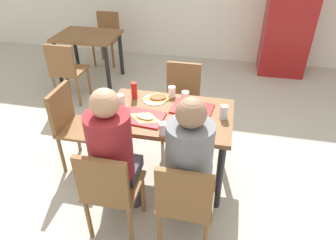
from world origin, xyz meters
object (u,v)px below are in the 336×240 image
Objects in this scene: background_table at (88,42)px; background_chair_near at (66,69)px; chair_near_right at (185,200)px; chair_left_end at (73,122)px; tray_red_far at (192,108)px; main_table at (168,123)px; plastic_cup_d at (185,97)px; chair_near_left at (109,188)px; foil_bundle at (115,103)px; plastic_cup_a at (172,91)px; chair_far_side at (182,96)px; plastic_cup_b at (163,129)px; paper_plate_center at (155,100)px; pizza_slice_c at (158,97)px; condiment_bottle at (134,90)px; paper_plate_near_edge at (183,128)px; pizza_slice_a at (145,117)px; plastic_cup_c at (121,100)px; person_in_red at (113,150)px; pizza_slice_b at (193,108)px; soda_can at (224,112)px; drink_fridge at (290,13)px; person_in_brown_jacket at (190,161)px; tray_red_near at (142,117)px.

background_chair_near reaches higher than background_table.
chair_near_right is at bearing -44.91° from background_chair_near.
chair_left_end is 1.18m from tray_red_far.
plastic_cup_d is (0.11, 0.24, 0.15)m from main_table.
foil_bundle is at bearing 105.18° from chair_near_left.
foil_bundle is at bearing -144.13° from plastic_cup_a.
chair_far_side is 1.21m from chair_left_end.
plastic_cup_b is at bearing -88.47° from chair_far_side.
paper_plate_center is 0.38m from foil_bundle.
chair_near_right and chair_far_side have the same top height.
chair_near_left is 1.01m from pizza_slice_c.
condiment_bottle is (-0.65, 0.95, 0.31)m from chair_near_right.
chair_near_right is 0.89m from tray_red_far.
plastic_cup_a is (0.14, 0.11, 0.05)m from paper_plate_center.
plastic_cup_d is at bearing 23.19° from foil_bundle.
chair_left_end is 1.16m from paper_plate_near_edge.
pizza_slice_a is (0.78, -0.14, 0.25)m from chair_left_end.
plastic_cup_b is at bearing -37.09° from plastic_cup_c.
chair_near_left is at bearing -119.30° from tray_red_far.
person_in_red is 0.68m from plastic_cup_c.
pizza_slice_b is 0.32m from plastic_cup_a.
drink_fridge is (0.82, 2.83, 0.16)m from soda_can.
background_chair_near is at bearing 138.37° from pizza_slice_a.
pizza_slice_a is (-0.17, -0.14, 0.13)m from main_table.
background_chair_near is (-1.73, 0.92, -0.28)m from plastic_cup_d.
pizza_slice_c is (-0.43, 0.83, -0.00)m from person_in_brown_jacket.
pizza_slice_b is at bearing 163.34° from soda_can.
person_in_red is 2.22m from background_chair_near.
chair_near_left reaches higher than foil_bundle.
person_in_red is 12.64× the size of plastic_cup_b.
condiment_bottle is (-0.20, 0.00, 0.08)m from paper_plate_center.
plastic_cup_a is (0.14, 0.45, 0.03)m from pizza_slice_a.
chair_near_right is 1.13m from plastic_cup_a.
pizza_slice_b is at bearing 55.09° from person_in_red.
paper_plate_near_edge is 2.20× the size of plastic_cup_d.
chair_far_side is 1.09m from plastic_cup_b.
plastic_cup_d is (0.56, 0.18, 0.00)m from plastic_cup_c.
pizza_slice_a is at bearing -41.63° from background_chair_near.
chair_left_end is (-0.95, 0.00, -0.12)m from main_table.
person_in_brown_jacket is at bearing -26.23° from chair_left_end.
soda_can is 0.87m from condiment_bottle.
person_in_red is at bearing -103.42° from pizza_slice_a.
tray_red_near is 0.36m from pizza_slice_c.
drink_fridge reaches higher than pizza_slice_c.
main_table is at bearing -49.29° from background_table.
tray_red_far is 0.02m from pizza_slice_b.
plastic_cup_d is 0.05× the size of drink_fridge.
tray_red_near is 0.19× the size of drink_fridge.
person_in_brown_jacket is 5.75× the size of paper_plate_center.
plastic_cup_c is (-0.28, -0.15, 0.05)m from paper_plate_center.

